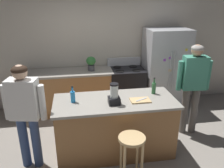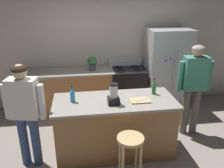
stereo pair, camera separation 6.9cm
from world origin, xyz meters
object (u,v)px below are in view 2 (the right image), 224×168
(stove_range, at_px, (127,88))
(person_by_island_left, at_px, (25,108))
(bar_stool, at_px, (130,147))
(bottle_olive_oil, at_px, (154,88))
(person_by_sink_right, at_px, (194,82))
(chef_knife, at_px, (141,100))
(kitchen_island, at_px, (115,126))
(blender_appliance, at_px, (114,95))
(bottle_soda, at_px, (72,96))
(cutting_board, at_px, (140,101))
(refrigerator, at_px, (166,69))
(potted_plant, at_px, (92,62))

(stove_range, relative_size, person_by_island_left, 0.70)
(bar_stool, bearing_deg, bottle_olive_oil, 55.59)
(person_by_sink_right, xyz_separation_m, chef_knife, (-1.06, -0.44, -0.06))
(kitchen_island, xyz_separation_m, blender_appliance, (-0.04, -0.12, 0.60))
(chef_knife, bearing_deg, bottle_soda, 144.62)
(person_by_island_left, xyz_separation_m, blender_appliance, (1.25, 0.01, 0.10))
(kitchen_island, bearing_deg, stove_range, 71.10)
(bar_stool, distance_m, cutting_board, 0.75)
(person_by_island_left, distance_m, bar_stool, 1.55)
(refrigerator, relative_size, bottle_olive_oil, 6.42)
(kitchen_island, distance_m, bar_stool, 0.67)
(bottle_soda, xyz_separation_m, chef_knife, (1.02, -0.12, -0.07))
(cutting_board, height_order, chef_knife, chef_knife)
(person_by_sink_right, height_order, cutting_board, person_by_sink_right)
(kitchen_island, xyz_separation_m, refrigerator, (1.39, 1.50, 0.42))
(kitchen_island, bearing_deg, bar_stool, -80.66)
(bottle_soda, bearing_deg, kitchen_island, -3.18)
(kitchen_island, distance_m, chef_knife, 0.63)
(refrigerator, height_order, blender_appliance, refrigerator)
(kitchen_island, bearing_deg, chef_knife, -12.56)
(person_by_sink_right, distance_m, bar_stool, 1.74)
(bar_stool, height_order, blender_appliance, blender_appliance)
(refrigerator, relative_size, potted_plant, 5.91)
(person_by_island_left, relative_size, person_by_sink_right, 0.95)
(kitchen_island, relative_size, person_by_island_left, 1.18)
(bottle_olive_oil, bearing_deg, person_by_sink_right, 14.30)
(person_by_island_left, distance_m, bottle_soda, 0.68)
(bottle_soda, bearing_deg, chef_knife, -6.81)
(bottle_olive_oil, xyz_separation_m, bottle_soda, (-1.29, -0.11, -0.01))
(bottle_soda, bearing_deg, blender_appliance, -14.43)
(refrigerator, height_order, stove_range, refrigerator)
(cutting_board, distance_m, chef_knife, 0.02)
(bar_stool, height_order, potted_plant, potted_plant)
(chef_knife, bearing_deg, bar_stool, -144.90)
(person_by_island_left, bearing_deg, bottle_olive_oil, 8.13)
(person_by_sink_right, bearing_deg, bar_stool, -143.08)
(person_by_island_left, distance_m, potted_plant, 1.99)
(person_by_island_left, height_order, blender_appliance, person_by_island_left)
(bottle_soda, bearing_deg, bottle_olive_oil, 5.01)
(stove_range, relative_size, chef_knife, 5.03)
(refrigerator, bearing_deg, blender_appliance, -131.39)
(person_by_sink_right, relative_size, blender_appliance, 5.22)
(kitchen_island, distance_m, person_by_sink_right, 1.59)
(person_by_island_left, relative_size, potted_plant, 5.29)
(person_by_sink_right, bearing_deg, stove_range, 128.22)
(kitchen_island, relative_size, refrigerator, 1.06)
(bottle_olive_oil, distance_m, bottle_soda, 1.30)
(refrigerator, xyz_separation_m, chef_knife, (-1.00, -1.59, 0.06))
(refrigerator, xyz_separation_m, bottle_soda, (-2.02, -1.46, 0.13))
(bar_stool, relative_size, bottle_soda, 2.69)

